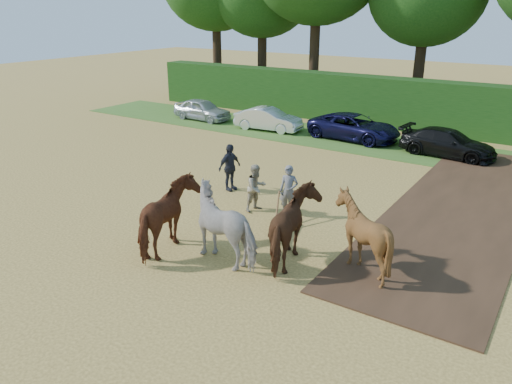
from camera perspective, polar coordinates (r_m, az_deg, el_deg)
The scene contains 8 objects.
ground at distance 14.31m, azimuth 10.66°, elevation -9.47°, with size 120.00×120.00×0.00m, color gold.
earth_strip at distance 20.11m, azimuth 22.54°, elevation -1.63°, with size 4.50×17.00×0.05m, color #472D1C.
grass_verge at distance 26.93m, azimuth 22.52°, elevation 3.73°, with size 50.00×5.00×0.03m, color #38601E.
hedgerow at distance 30.94m, azimuth 24.64°, elevation 8.29°, with size 46.00×1.60×3.00m, color #14380F.
spectator_near at distance 18.08m, azimuth 0.03°, elevation 0.48°, with size 0.85×0.66×1.75m, color beige.
spectator_far at distance 20.14m, azimuth -3.03°, elevation 2.83°, with size 1.13×0.47×1.92m, color #22252D.
plough_team at distance 14.50m, azimuth 0.81°, elevation -3.80°, with size 7.39×6.17×2.21m.
parked_cars at distance 27.13m, azimuth 18.55°, elevation 5.84°, with size 35.80×3.11×1.43m.
Camera 1 is at (4.50, -11.60, 7.06)m, focal length 35.00 mm.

